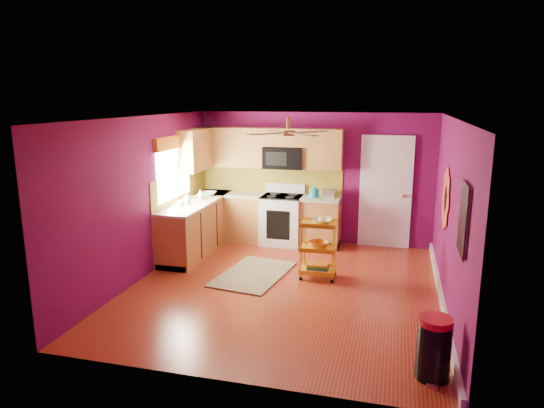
# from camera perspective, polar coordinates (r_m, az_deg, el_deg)

# --- Properties ---
(ground) EXTENTS (5.00, 5.00, 0.00)m
(ground) POSITION_cam_1_polar(r_m,az_deg,el_deg) (7.32, 1.45, -9.83)
(ground) COLOR maroon
(ground) RESTS_ON ground
(room_envelope) EXTENTS (4.54, 5.04, 2.52)m
(room_envelope) POSITION_cam_1_polar(r_m,az_deg,el_deg) (6.86, 1.74, 2.86)
(room_envelope) COLOR #620B47
(room_envelope) RESTS_ON ground
(lower_cabinets) EXTENTS (2.81, 2.31, 0.94)m
(lower_cabinets) POSITION_cam_1_polar(r_m,az_deg,el_deg) (9.19, -4.16, -2.31)
(lower_cabinets) COLOR #935A28
(lower_cabinets) RESTS_ON ground
(electric_range) EXTENTS (0.76, 0.66, 1.13)m
(electric_range) POSITION_cam_1_polar(r_m,az_deg,el_deg) (9.30, 1.20, -1.79)
(electric_range) COLOR white
(electric_range) RESTS_ON ground
(upper_cabinetry) EXTENTS (2.80, 2.30, 1.26)m
(upper_cabinetry) POSITION_cam_1_polar(r_m,az_deg,el_deg) (9.25, -2.97, 6.41)
(upper_cabinetry) COLOR #935A28
(upper_cabinetry) RESTS_ON ground
(left_window) EXTENTS (0.08, 1.35, 1.08)m
(left_window) POSITION_cam_1_polar(r_m,az_deg,el_deg) (8.57, -11.50, 5.27)
(left_window) COLOR white
(left_window) RESTS_ON ground
(panel_door) EXTENTS (0.95, 0.11, 2.15)m
(panel_door) POSITION_cam_1_polar(r_m,az_deg,el_deg) (9.24, 13.20, 1.22)
(panel_door) COLOR white
(panel_door) RESTS_ON ground
(right_wall_art) EXTENTS (0.04, 2.74, 1.04)m
(right_wall_art) POSITION_cam_1_polar(r_m,az_deg,el_deg) (6.44, 20.50, -0.30)
(right_wall_art) COLOR black
(right_wall_art) RESTS_ON ground
(ceiling_fan) EXTENTS (1.01, 1.01, 0.26)m
(ceiling_fan) POSITION_cam_1_polar(r_m,az_deg,el_deg) (6.98, 1.93, 8.47)
(ceiling_fan) COLOR #BF8C3F
(ceiling_fan) RESTS_ON ground
(shag_rug) EXTENTS (1.13, 1.63, 0.02)m
(shag_rug) POSITION_cam_1_polar(r_m,az_deg,el_deg) (7.82, -2.18, -8.23)
(shag_rug) COLOR black
(shag_rug) RESTS_ON ground
(rolling_cart) EXTENTS (0.56, 0.41, 0.99)m
(rolling_cart) POSITION_cam_1_polar(r_m,az_deg,el_deg) (7.57, 5.53, -5.02)
(rolling_cart) COLOR gold
(rolling_cart) RESTS_ON ground
(trash_can) EXTENTS (0.41, 0.41, 0.65)m
(trash_can) POSITION_cam_1_polar(r_m,az_deg,el_deg) (5.31, 18.48, -15.79)
(trash_can) COLOR black
(trash_can) RESTS_ON ground
(teal_kettle) EXTENTS (0.18, 0.18, 0.21)m
(teal_kettle) POSITION_cam_1_polar(r_m,az_deg,el_deg) (9.09, 4.99, 1.32)
(teal_kettle) COLOR teal
(teal_kettle) RESTS_ON lower_cabinets
(toaster) EXTENTS (0.22, 0.15, 0.18)m
(toaster) POSITION_cam_1_polar(r_m,az_deg,el_deg) (9.07, 6.73, 1.30)
(toaster) COLOR beige
(toaster) RESTS_ON lower_cabinets
(soap_bottle_a) EXTENTS (0.09, 0.09, 0.20)m
(soap_bottle_a) POSITION_cam_1_polar(r_m,az_deg,el_deg) (8.60, -9.97, 0.65)
(soap_bottle_a) COLOR #EA3F72
(soap_bottle_a) RESTS_ON lower_cabinets
(soap_bottle_b) EXTENTS (0.13, 0.13, 0.17)m
(soap_bottle_b) POSITION_cam_1_polar(r_m,az_deg,el_deg) (9.00, -8.42, 1.14)
(soap_bottle_b) COLOR white
(soap_bottle_b) RESTS_ON lower_cabinets
(counter_dish) EXTENTS (0.28, 0.28, 0.07)m
(counter_dish) POSITION_cam_1_polar(r_m,az_deg,el_deg) (9.32, -7.45, 1.23)
(counter_dish) COLOR white
(counter_dish) RESTS_ON lower_cabinets
(counter_cup) EXTENTS (0.12, 0.12, 0.10)m
(counter_cup) POSITION_cam_1_polar(r_m,az_deg,el_deg) (8.48, -10.71, 0.08)
(counter_cup) COLOR white
(counter_cup) RESTS_ON lower_cabinets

